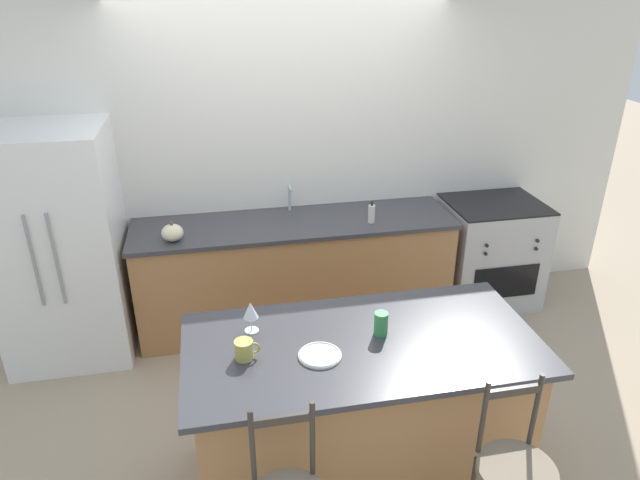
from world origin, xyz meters
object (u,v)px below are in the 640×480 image
refrigerator (60,247)px  oven_range (489,252)px  coffee_mug (244,350)px  tumbler_cup (381,324)px  wine_glass (251,311)px  dinner_plate (320,355)px  soap_bottle (372,214)px  pumpkin_decoration (172,233)px

refrigerator → oven_range: refrigerator is taller
refrigerator → coffee_mug: refrigerator is taller
coffee_mug → refrigerator: bearing=126.1°
coffee_mug → tumbler_cup: (0.73, 0.06, 0.02)m
wine_glass → coffee_mug: wine_glass is taller
coffee_mug → dinner_plate: bearing=-9.6°
wine_glass → tumbler_cup: bearing=-14.1°
oven_range → dinner_plate: 2.61m
dinner_plate → soap_bottle: size_ratio=1.25×
dinner_plate → oven_range: bearing=43.6°
pumpkin_decoration → soap_bottle: soap_bottle is taller
wine_glass → dinner_plate: bearing=-43.1°
refrigerator → pumpkin_decoration: bearing=-8.3°
refrigerator → soap_bottle: (2.32, -0.08, 0.10)m
tumbler_cup → oven_range: bearing=47.5°
coffee_mug → tumbler_cup: 0.73m
dinner_plate → pumpkin_decoration: (-0.77, 1.60, 0.03)m
coffee_mug → pumpkin_decoration: bearing=104.6°
oven_range → pumpkin_decoration: size_ratio=5.83×
wine_glass → tumbler_cup: (0.67, -0.17, -0.06)m
coffee_mug → soap_bottle: size_ratio=0.73×
wine_glass → soap_bottle: bearing=51.7°
oven_range → pumpkin_decoration: pumpkin_decoration is taller
dinner_plate → coffee_mug: 0.38m
oven_range → coffee_mug: 2.86m
dinner_plate → pumpkin_decoration: 1.77m
oven_range → tumbler_cup: bearing=-132.5°
oven_range → coffee_mug: bearing=-142.6°
coffee_mug → soap_bottle: 1.92m
pumpkin_decoration → oven_range: bearing=3.8°
refrigerator → tumbler_cup: 2.50m
tumbler_cup → pumpkin_decoration: (-1.13, 1.47, -0.02)m
dinner_plate → pumpkin_decoration: size_ratio=1.38×
oven_range → soap_bottle: 1.24m
refrigerator → coffee_mug: size_ratio=13.51×
dinner_plate → coffee_mug: (-0.37, 0.06, 0.04)m
refrigerator → oven_range: (3.44, 0.06, -0.41)m
oven_range → wine_glass: wine_glass is taller
oven_range → tumbler_cup: tumbler_cup is taller
dinner_plate → pumpkin_decoration: bearing=115.7°
oven_range → tumbler_cup: size_ratio=6.99×
dinner_plate → wine_glass: size_ratio=1.23×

